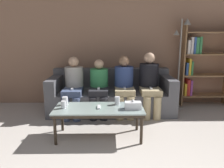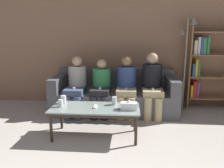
{
  "view_description": "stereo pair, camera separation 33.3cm",
  "coord_description": "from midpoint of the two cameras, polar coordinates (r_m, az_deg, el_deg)",
  "views": [
    {
      "loc": [
        -0.06,
        -0.69,
        1.41
      ],
      "look_at": [
        0.0,
        2.77,
        0.65
      ],
      "focal_mm": 35.0,
      "sensor_mm": 36.0,
      "label": 1
    },
    {
      "loc": [
        0.27,
        -0.68,
        1.41
      ],
      "look_at": [
        0.0,
        2.77,
        0.65
      ],
      "focal_mm": 35.0,
      "sensor_mm": 36.0,
      "label": 2
    }
  ],
  "objects": [
    {
      "name": "cup_near_left",
      "position": [
        3.13,
        -10.29,
        -5.0
      ],
      "size": [
        0.07,
        0.07,
        0.1
      ],
      "color": "silver",
      "rests_on": "coffee_table"
    },
    {
      "name": "bookshelf",
      "position": [
        4.71,
        25.49,
        4.51
      ],
      "size": [
        1.0,
        0.32,
        1.7
      ],
      "color": "#9E754C",
      "rests_on": "ground_plane"
    },
    {
      "name": "game_remote",
      "position": [
        3.07,
        -1.31,
        -5.94
      ],
      "size": [
        0.04,
        0.15,
        0.02
      ],
      "color": "white",
      "rests_on": "coffee_table"
    },
    {
      "name": "tissue_box",
      "position": [
        2.99,
        7.59,
        -5.72
      ],
      "size": [
        0.22,
        0.12,
        0.13
      ],
      "color": "white",
      "rests_on": "coffee_table"
    },
    {
      "name": "seated_person_mid_right",
      "position": [
        3.96,
        6.21,
        0.02
      ],
      "size": [
        0.35,
        0.65,
        1.07
      ],
      "color": "tan",
      "rests_on": "ground_plane"
    },
    {
      "name": "cup_far_center",
      "position": [
        3.17,
        3.66,
        -4.43
      ],
      "size": [
        0.07,
        0.07,
        0.12
      ],
      "color": "silver",
      "rests_on": "coffee_table"
    },
    {
      "name": "wall_back",
      "position": [
        4.6,
        3.26,
        10.95
      ],
      "size": [
        12.0,
        0.06,
        2.6
      ],
      "color": "#9E755B",
      "rests_on": "ground_plane"
    },
    {
      "name": "coffee_table",
      "position": [
        3.09,
        -1.31,
        -6.85
      ],
      "size": [
        1.24,
        0.55,
        0.44
      ],
      "color": "#8C9E99",
      "rests_on": "ground_plane"
    },
    {
      "name": "standing_lamp",
      "position": [
        4.42,
        20.99,
        7.11
      ],
      "size": [
        0.31,
        0.26,
        1.74
      ],
      "color": "gray",
      "rests_on": "ground_plane"
    },
    {
      "name": "couch",
      "position": [
        4.22,
        2.92,
        -3.07
      ],
      "size": [
        2.3,
        0.91,
        0.78
      ],
      "color": "#515156",
      "rests_on": "ground_plane"
    },
    {
      "name": "seated_person_right_end",
      "position": [
        4.0,
        12.81,
        0.35
      ],
      "size": [
        0.35,
        0.66,
        1.13
      ],
      "color": "tan",
      "rests_on": "ground_plane"
    },
    {
      "name": "seated_person_left_end",
      "position": [
        4.02,
        -6.98,
        0.04
      ],
      "size": [
        0.33,
        0.68,
        1.05
      ],
      "color": "#47567A",
      "rests_on": "ground_plane"
    },
    {
      "name": "cup_near_right",
      "position": [
        3.27,
        -9.75,
        -4.05
      ],
      "size": [
        0.08,
        0.08,
        0.12
      ],
      "color": "silver",
      "rests_on": "coffee_table"
    },
    {
      "name": "seated_person_mid_left",
      "position": [
        3.96,
        -0.45,
        -0.4
      ],
      "size": [
        0.33,
        0.65,
        1.0
      ],
      "color": "#28282D",
      "rests_on": "ground_plane"
    }
  ]
}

